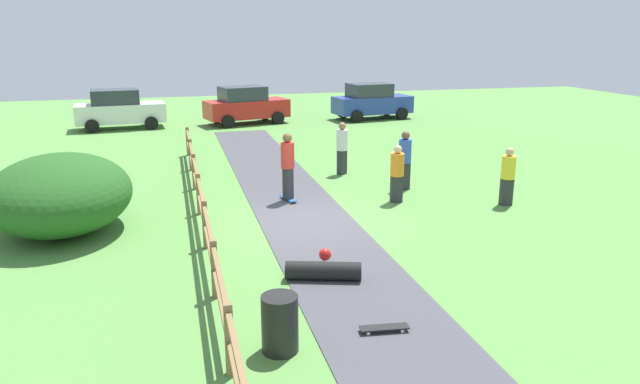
# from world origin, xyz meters

# --- Properties ---
(ground_plane) EXTENTS (60.00, 60.00, 0.00)m
(ground_plane) POSITION_xyz_m (0.00, 0.00, 0.00)
(ground_plane) COLOR #568E42
(asphalt_path) EXTENTS (2.40, 28.00, 0.02)m
(asphalt_path) POSITION_xyz_m (0.00, 0.00, 0.01)
(asphalt_path) COLOR #47474C
(asphalt_path) RESTS_ON ground_plane
(wooden_fence) EXTENTS (0.12, 18.12, 1.10)m
(wooden_fence) POSITION_xyz_m (-2.60, 0.00, 0.67)
(wooden_fence) COLOR olive
(wooden_fence) RESTS_ON ground_plane
(bush_large) EXTENTS (3.30, 3.96, 1.87)m
(bush_large) POSITION_xyz_m (-5.85, 0.73, 0.93)
(bush_large) COLOR #23561E
(bush_large) RESTS_ON ground_plane
(trash_bin) EXTENTS (0.56, 0.56, 0.90)m
(trash_bin) POSITION_xyz_m (-1.80, -5.97, 0.45)
(trash_bin) COLOR black
(trash_bin) RESTS_ON ground_plane
(skater_riding) EXTENTS (0.46, 0.82, 1.94)m
(skater_riding) POSITION_xyz_m (-0.10, 1.85, 1.11)
(skater_riding) COLOR #265999
(skater_riding) RESTS_ON asphalt_path
(skater_fallen) EXTENTS (1.51, 1.33, 0.36)m
(skater_fallen) POSITION_xyz_m (-0.49, -3.58, 0.20)
(skater_fallen) COLOR black
(skater_fallen) RESTS_ON asphalt_path
(skateboard_loose) EXTENTS (0.82, 0.29, 0.08)m
(skateboard_loose) POSITION_xyz_m (-0.08, -5.86, 0.09)
(skateboard_loose) COLOR black
(skateboard_loose) RESTS_ON asphalt_path
(bystander_white) EXTENTS (0.53, 0.53, 1.76)m
(bystander_white) POSITION_xyz_m (2.30, 4.58, 0.97)
(bystander_white) COLOR #2D2D33
(bystander_white) RESTS_ON ground_plane
(bystander_yellow) EXTENTS (0.41, 0.41, 1.62)m
(bystander_yellow) POSITION_xyz_m (5.69, 0.00, 0.89)
(bystander_yellow) COLOR #2D2D33
(bystander_yellow) RESTS_ON ground_plane
(bystander_orange) EXTENTS (0.40, 0.40, 1.63)m
(bystander_orange) POSITION_xyz_m (2.85, 1.03, 0.89)
(bystander_orange) COLOR #2D2D33
(bystander_orange) RESTS_ON ground_plane
(bystander_blue) EXTENTS (0.43, 0.43, 1.80)m
(bystander_blue) POSITION_xyz_m (3.57, 2.24, 0.99)
(bystander_blue) COLOR #2D2D33
(bystander_blue) RESTS_ON ground_plane
(parked_car_white) EXTENTS (4.35, 2.33, 1.92)m
(parked_car_white) POSITION_xyz_m (-5.59, 16.31, 0.96)
(parked_car_white) COLOR silver
(parked_car_white) RESTS_ON ground_plane
(parked_car_blue) EXTENTS (4.39, 2.44, 1.92)m
(parked_car_blue) POSITION_xyz_m (7.44, 16.31, 0.96)
(parked_car_blue) COLOR #283D99
(parked_car_blue) RESTS_ON ground_plane
(parked_car_red) EXTENTS (4.48, 2.74, 1.92)m
(parked_car_red) POSITION_xyz_m (0.61, 16.30, 0.96)
(parked_car_red) COLOR red
(parked_car_red) RESTS_ON ground_plane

